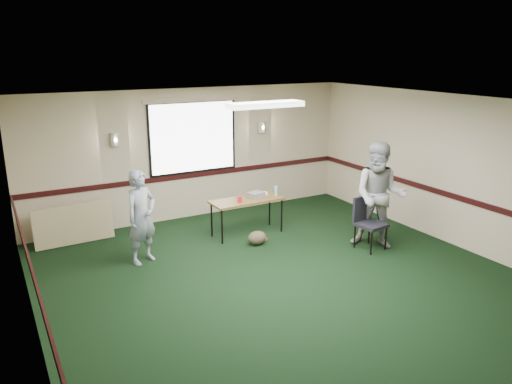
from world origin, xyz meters
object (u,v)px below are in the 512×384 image
conference_chair (367,219)px  person_right (379,196)px  person_left (141,217)px  folding_table (247,202)px  projector (256,195)px

conference_chair → person_right: 0.46m
person_right → person_left: bearing=-153.6°
folding_table → person_right: 2.45m
conference_chair → person_right: (0.20, -0.05, 0.41)m
folding_table → conference_chair: 2.26m
projector → conference_chair: 2.16m
folding_table → person_left: 2.16m
projector → folding_table: bearing=179.3°
person_right → folding_table: bearing=-178.0°
person_left → projector: bearing=-16.3°
conference_chair → person_right: bearing=-22.9°
person_left → person_right: (3.88, -1.38, 0.17)m
person_right → projector: bearing=177.3°
folding_table → conference_chair: bearing=-47.5°
projector → person_right: bearing=-62.3°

